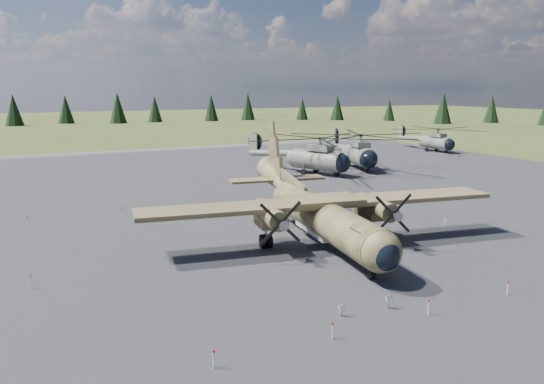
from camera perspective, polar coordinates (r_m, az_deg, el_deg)
name	(u,v)px	position (r m, az deg, el deg)	size (l,w,h in m)	color
ground	(277,251)	(39.10, 0.53, -6.38)	(500.00, 500.00, 0.00)	brown
apron	(226,221)	(47.87, -4.97, -3.13)	(120.00, 120.00, 0.04)	slate
transport_plane	(317,208)	(41.07, 4.87, -1.76)	(27.80, 25.04, 9.16)	#3E4023
helicopter_near	(317,148)	(72.93, 4.87, 4.73)	(26.52, 26.52, 5.17)	slate
helicopter_mid	(359,144)	(78.47, 9.35, 5.09)	(25.30, 25.97, 5.21)	slate
helicopter_far	(436,135)	(103.77, 17.25, 5.86)	(17.33, 20.38, 4.37)	slate
info_placard_left	(342,309)	(28.56, 7.51, -12.35)	(0.44, 0.28, 0.65)	gray
info_placard_right	(389,300)	(29.91, 12.45, -11.26)	(0.52, 0.34, 0.76)	gray
barrier_fence	(272,246)	(38.68, -0.02, -5.78)	(33.12, 29.62, 0.85)	silver
treeline	(253,193)	(35.96, -2.06, -0.07)	(327.21, 325.23, 10.90)	black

